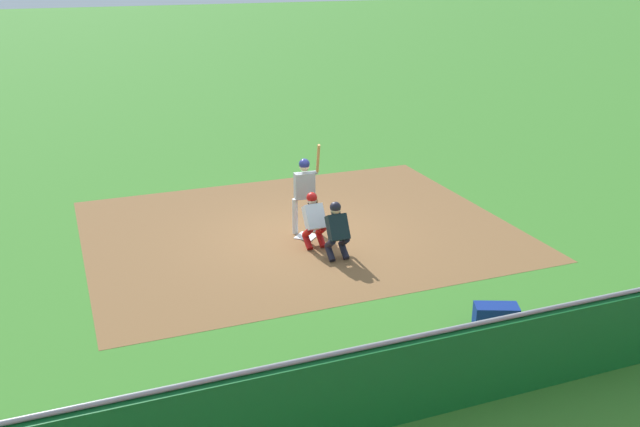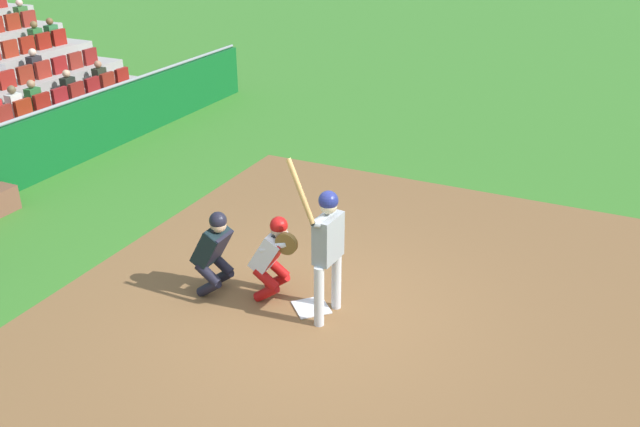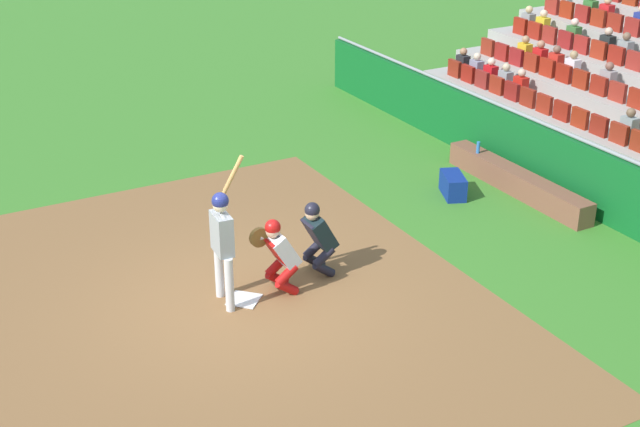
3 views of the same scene
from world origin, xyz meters
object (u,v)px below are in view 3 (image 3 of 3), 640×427
Objects in this scene: home_plate_umpire at (318,235)px; equipment_duffel_bag at (453,185)px; water_bottle_on_bench at (478,147)px; dugout_bench at (517,182)px; batter_at_plate at (222,235)px; catcher_crouching at (278,251)px; home_plate_marker at (244,300)px.

equipment_duffel_bag is (1.46, -3.72, -0.48)m from home_plate_umpire.
water_bottle_on_bench is at bearing -36.00° from equipment_duffel_bag.
dugout_bench is (0.99, -4.87, -0.47)m from home_plate_umpire.
equipment_duffel_bag is at bearing 121.32° from water_bottle_on_bench.
batter_at_plate reaches higher than catcher_crouching.
batter_at_plate is 1.69m from home_plate_umpire.
dugout_bench is 15.67× the size of water_bottle_on_bench.
equipment_duffel_bag is at bearing 68.05° from dugout_bench.
catcher_crouching is 5.32× the size of water_bottle_on_bench.
home_plate_marker is at bearing 110.56° from water_bottle_on_bench.
home_plate_marker is 1.53m from home_plate_umpire.
equipment_duffel_bag is at bearing -73.55° from batter_at_plate.
batter_at_plate is at bearing 82.91° from catcher_crouching.
water_bottle_on_bench is (2.34, -5.59, -0.15)m from catcher_crouching.
home_plate_umpire is 4.02m from equipment_duffel_bag.
home_plate_marker is 0.12× the size of dugout_bench.
batter_at_plate is (0.08, 0.26, 1.10)m from home_plate_marker.
home_plate_marker is 6.60m from water_bottle_on_bench.
batter_at_plate reaches higher than home_plate_marker.
home_plate_umpire is at bearing -74.29° from catcher_crouching.
catcher_crouching is 1.67× the size of equipment_duffel_bag.
equipment_duffel_bag is at bearing -71.96° from home_plate_marker.
home_plate_marker is at bearing 87.26° from catcher_crouching.
home_plate_marker is 6.35m from dugout_bench.
dugout_bench is at bearing -176.14° from water_bottle_on_bench.
home_plate_umpire reaches higher than dugout_bench.
water_bottle_on_bench is at bearing 3.86° from dugout_bench.
catcher_crouching reaches higher than water_bottle_on_bench.
catcher_crouching is 0.99× the size of home_plate_umpire.
home_plate_umpire is at bearing -85.82° from batter_at_plate.
water_bottle_on_bench is (1.12, 0.08, 0.34)m from dugout_bench.
dugout_bench is at bearing -80.28° from batter_at_plate.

